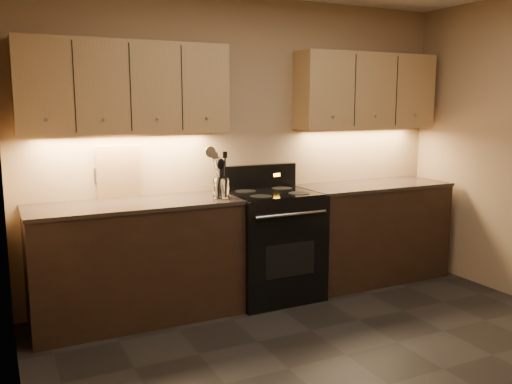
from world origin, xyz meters
TOP-DOWN VIEW (x-y plane):
  - wall_back at (0.00, 2.00)m, footprint 4.00×0.04m
  - wall_left at (-2.00, 0.00)m, footprint 0.04×4.00m
  - counter_left at (-1.10, 1.70)m, footprint 1.62×0.62m
  - counter_right at (1.18, 1.70)m, footprint 1.46×0.62m
  - stove at (0.08, 1.68)m, footprint 0.76×0.68m
  - upper_cab_left at (-1.10, 1.85)m, footprint 1.60×0.30m
  - upper_cab_right at (1.18, 1.85)m, footprint 1.44×0.30m
  - outlet_plate at (-1.30, 1.99)m, footprint 0.08×0.01m
  - utensil_crock at (-0.42, 1.60)m, footprint 0.17×0.17m
  - cutting_board at (-1.16, 1.97)m, footprint 0.34×0.07m
  - wooden_spoon at (-0.45, 1.60)m, footprint 0.11×0.14m
  - black_spoon at (-0.44, 1.62)m, footprint 0.07×0.14m
  - black_turner at (-0.40, 1.58)m, footprint 0.12×0.13m
  - steel_spatula at (-0.40, 1.61)m, footprint 0.18×0.11m
  - steel_skimmer at (-0.40, 1.58)m, footprint 0.20×0.12m

SIDE VIEW (x-z plane):
  - counter_left at x=-1.10m, z-range 0.00..0.93m
  - counter_right at x=1.18m, z-range 0.00..0.93m
  - stove at x=0.08m, z-range -0.09..1.05m
  - utensil_crock at x=-0.42m, z-range 0.92..1.09m
  - black_spoon at x=-0.44m, z-range 0.94..1.26m
  - wooden_spoon at x=-0.45m, z-range 0.94..1.27m
  - outlet_plate at x=-1.30m, z-range 1.06..1.18m
  - black_turner at x=-0.40m, z-range 0.94..1.32m
  - steel_spatula at x=-0.40m, z-range 0.94..1.32m
  - cutting_board at x=-1.16m, z-range 0.93..1.36m
  - steel_skimmer at x=-0.40m, z-range 0.94..1.35m
  - wall_back at x=0.00m, z-range 0.00..2.60m
  - wall_left at x=-2.00m, z-range 0.00..2.60m
  - upper_cab_left at x=-1.10m, z-range 1.45..2.15m
  - upper_cab_right at x=1.18m, z-range 1.45..2.15m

